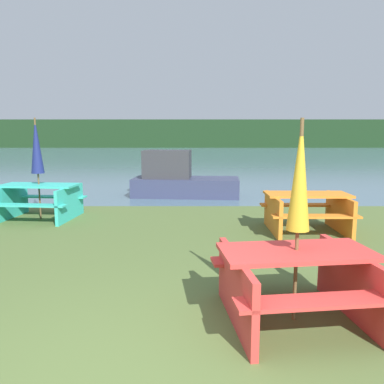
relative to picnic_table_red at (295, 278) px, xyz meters
name	(u,v)px	position (x,y,z in m)	size (l,w,h in m)	color
water	(187,155)	(-1.47, 31.13, -0.45)	(60.00, 50.00, 0.00)	slate
far_treeline	(188,134)	(-1.47, 51.13, 1.56)	(80.00, 1.60, 4.00)	#193319
picnic_table_red	(295,278)	(0.00, 0.00, 0.00)	(1.66, 1.55, 0.74)	red
picnic_table_orange	(306,209)	(1.18, 3.51, 0.01)	(1.59, 1.39, 0.76)	orange
picnic_table_teal	(39,198)	(-4.45, 4.65, 0.02)	(1.79, 1.53, 0.78)	#33B7A8
umbrella_navy	(36,146)	(-4.45, 4.65, 1.17)	(0.28, 0.28, 2.24)	brown
umbrella_gold	(299,177)	(0.00, 0.00, 1.02)	(0.23, 0.23, 2.03)	brown
boat	(180,180)	(-1.41, 7.80, 0.06)	(3.31, 1.57, 1.40)	#333856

